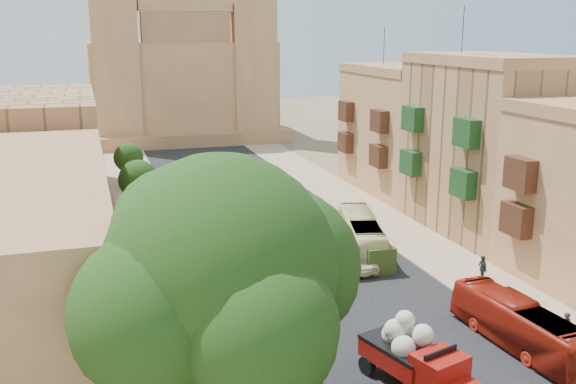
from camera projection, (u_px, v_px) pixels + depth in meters
road_surface at (273, 228)px, 51.81m from camera, size 14.00×140.00×0.01m
sidewalk_east at (380, 218)px, 54.58m from camera, size 5.00×140.00×0.01m
sidewalk_west at (154, 240)px, 49.04m from camera, size 5.00×140.00×0.01m
kerb_east at (353, 220)px, 53.84m from camera, size 0.25×140.00×0.12m
kerb_west at (187, 236)px, 49.76m from camera, size 0.25×140.00×0.12m
townhouse_c at (486, 144)px, 50.16m from camera, size 9.00×14.00×17.40m
townhouse_d at (402, 129)px, 63.29m from camera, size 9.00×14.00×15.90m
west_wall at (121, 280)px, 38.70m from camera, size 1.00×40.00×1.80m
west_building_low at (14, 247)px, 34.44m from camera, size 10.00×28.00×8.40m
west_building_mid at (40, 150)px, 58.30m from camera, size 10.00×22.00×10.00m
church at (181, 73)px, 94.47m from camera, size 28.00×22.50×36.30m
ficus_tree at (224, 278)px, 23.39m from camera, size 11.36×10.45×11.36m
street_tree_a at (179, 281)px, 31.37m from camera, size 3.50×3.50×5.39m
street_tree_b at (153, 214)px, 42.44m from camera, size 3.61×3.61×5.55m
street_tree_c at (138, 180)px, 53.62m from camera, size 3.32×3.32×5.10m
street_tree_d at (128, 158)px, 64.80m from camera, size 2.98×2.98×4.58m
red_truck at (418, 358)px, 28.19m from camera, size 3.69×6.19×3.42m
olive_pickup at (371, 253)px, 43.51m from camera, size 2.23×4.49×1.81m
bus_green_north at (261, 333)px, 30.73m from camera, size 2.37×10.13×2.82m
bus_red_east at (520, 325)px, 32.05m from camera, size 2.64×8.83×2.43m
bus_cream_east at (361, 234)px, 46.06m from camera, size 4.69×9.84×2.67m
car_blue_a at (298, 264)px, 42.10m from camera, size 1.61×3.62×1.21m
car_white_a at (260, 235)px, 48.12m from camera, size 2.52×4.09×1.27m
car_cream at (353, 261)px, 42.81m from camera, size 2.10×4.43×1.22m
car_dkblue at (208, 186)px, 63.24m from camera, size 1.83×4.41×1.28m
car_white_b at (262, 181)px, 65.64m from camera, size 2.81×4.02×1.27m
car_blue_b at (207, 161)px, 75.69m from camera, size 2.17×4.08×1.28m
pedestrian_a at (565, 328)px, 32.51m from camera, size 0.69×0.52×1.71m
pedestrian_c at (482, 268)px, 40.72m from camera, size 0.53×1.04×1.70m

